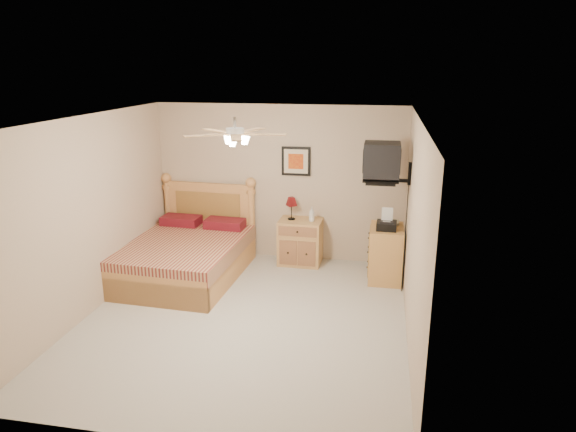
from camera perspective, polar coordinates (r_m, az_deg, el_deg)
floor at (r=6.64m, az=-4.81°, el=-11.29°), size 4.50×4.50×0.00m
ceiling at (r=5.90m, az=-5.40°, el=10.70°), size 4.00×4.50×0.04m
wall_back at (r=8.27m, az=-0.94°, el=3.67°), size 4.00×0.04×2.50m
wall_front at (r=4.19m, az=-13.40°, el=-10.08°), size 4.00×0.04×2.50m
wall_left at (r=6.95m, az=-21.18°, el=0.02°), size 0.04×4.50×2.50m
wall_right at (r=5.96m, az=13.80°, el=-1.98°), size 0.04×4.50×2.50m
bed at (r=7.73m, az=-11.65°, el=-2.01°), size 1.70×2.17×1.36m
nightstand at (r=8.22m, az=1.37°, el=-2.86°), size 0.68×0.52×0.72m
table_lamp at (r=8.10m, az=0.39°, el=0.86°), size 0.22×0.22×0.36m
lotion_bottle at (r=8.02m, az=2.66°, el=0.21°), size 0.10×0.10×0.23m
framed_picture at (r=8.13m, az=0.90°, el=6.11°), size 0.46×0.04×0.46m
dresser at (r=7.74m, az=10.81°, el=-4.10°), size 0.48×0.69×0.81m
fax_machine at (r=7.47m, az=10.93°, el=-0.38°), size 0.29×0.31×0.30m
magazine_lower at (r=7.79m, az=10.94°, el=-0.73°), size 0.19×0.24×0.02m
magazine_upper at (r=7.78m, az=10.96°, el=-0.60°), size 0.18×0.24×0.02m
wall_tv at (r=7.11m, az=11.58°, el=5.81°), size 0.56×0.46×0.58m
ceiling_fan at (r=5.73m, az=-5.91°, el=9.09°), size 1.14×1.14×0.28m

